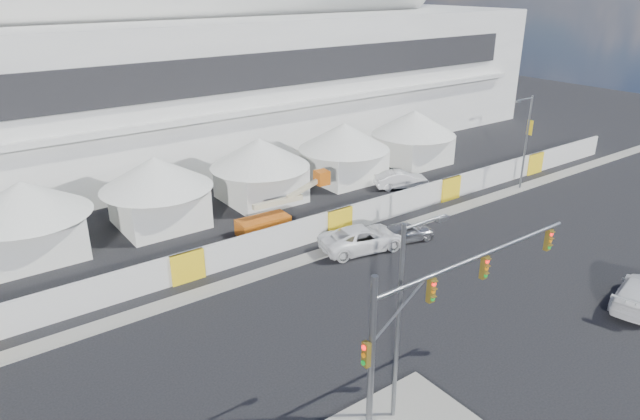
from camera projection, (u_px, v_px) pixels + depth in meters
ground at (423, 361)px, 28.30m from camera, size 160.00×160.00×0.00m
far_curb at (482, 200)px, 48.56m from camera, size 80.00×1.20×0.12m
stadium at (203, 61)px, 60.49m from camera, size 80.00×24.80×21.98m
tent_row at (211, 175)px, 45.31m from camera, size 53.40×8.40×5.40m
hoarding_fence at (339, 221)px, 42.04m from camera, size 70.00×0.25×2.00m
scaffold_tower at (473, 69)px, 78.09m from camera, size 4.40×4.40×12.00m
sedan_silver at (406, 232)px, 40.99m from camera, size 2.62×4.46×1.42m
pickup_curb at (363, 238)px, 39.65m from camera, size 4.04×6.59×1.71m
pickup_near at (639, 293)px, 32.85m from camera, size 3.55×5.97×1.62m
lot_car_a at (401, 180)px, 51.36m from camera, size 3.61×5.02×1.57m
traffic_mast at (419, 332)px, 22.77m from camera, size 11.99×0.75×7.75m
streetlight_median at (403, 310)px, 22.83m from camera, size 2.49×0.25×8.99m
streetlight_curb at (526, 136)px, 49.46m from camera, size 2.49×0.56×8.41m
boom_lift at (272, 217)px, 42.59m from camera, size 7.73×1.94×3.91m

